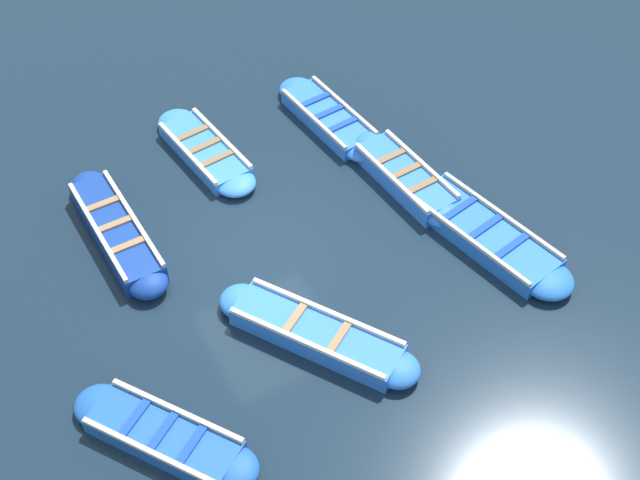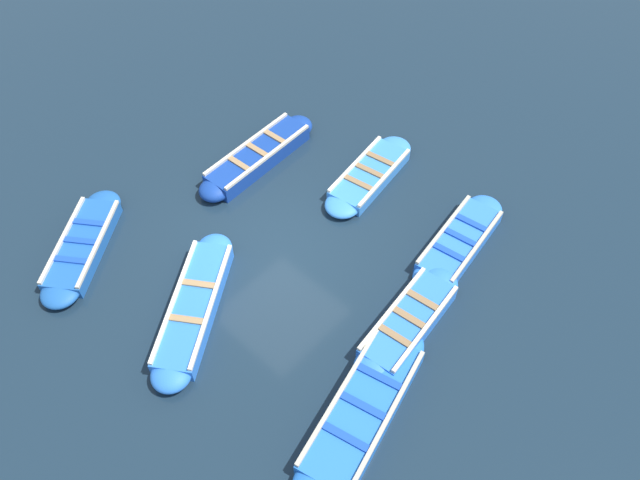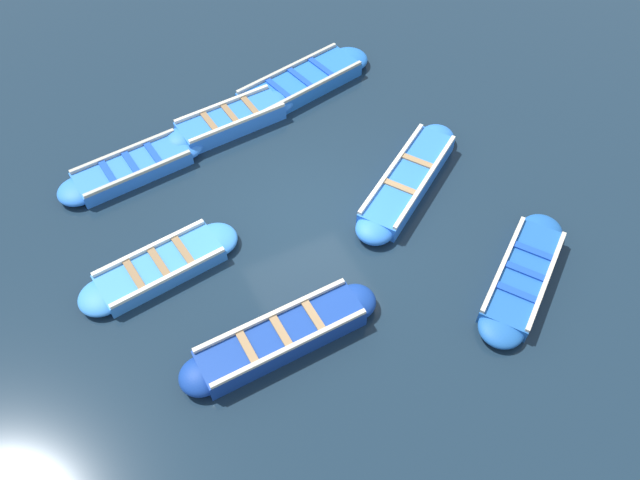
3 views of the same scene
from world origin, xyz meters
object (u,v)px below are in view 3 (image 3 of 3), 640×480
object	(u,v)px
boat_mid_row	(523,276)
boat_stern_in	(282,337)
boat_inner_gap	(408,180)
boat_tucked	(161,267)
boat_drifting	(133,168)
boat_near_quay	(231,120)
boat_outer_right	(300,84)

from	to	relation	value
boat_mid_row	boat_stern_in	size ratio (longest dim) A/B	0.85
boat_stern_in	boat_inner_gap	world-z (taller)	boat_stern_in
boat_tucked	boat_drifting	size ratio (longest dim) A/B	0.98
boat_near_quay	boat_stern_in	size ratio (longest dim) A/B	0.88
boat_tucked	boat_stern_in	bearing A→B (deg)	-59.87
boat_outer_right	boat_inner_gap	bearing A→B (deg)	-81.07
boat_stern_in	boat_inner_gap	distance (m)	4.47
boat_tucked	boat_mid_row	distance (m)	6.70
boat_near_quay	boat_mid_row	world-z (taller)	boat_near_quay
boat_mid_row	boat_near_quay	bearing A→B (deg)	116.58
boat_tucked	boat_near_quay	size ratio (longest dim) A/B	1.00
boat_inner_gap	boat_tucked	bearing A→B (deg)	178.06
boat_outer_right	boat_stern_in	xyz separation A→B (m)	(-3.27, -6.11, 0.03)
boat_outer_right	boat_drifting	size ratio (longest dim) A/B	1.25
boat_tucked	boat_outer_right	distance (m)	5.96
boat_outer_right	boat_mid_row	bearing A→B (deg)	-79.96
boat_near_quay	boat_drifting	size ratio (longest dim) A/B	0.98
boat_near_quay	boat_mid_row	size ratio (longest dim) A/B	1.03
boat_drifting	boat_stern_in	bearing A→B (deg)	-77.71
boat_mid_row	boat_stern_in	xyz separation A→B (m)	(-4.50, 0.80, 0.05)
boat_near_quay	boat_stern_in	world-z (taller)	boat_stern_in
boat_stern_in	boat_inner_gap	bearing A→B (deg)	29.62
boat_mid_row	boat_outer_right	bearing A→B (deg)	100.04
boat_tucked	boat_mid_row	bearing A→B (deg)	-28.49
boat_near_quay	boat_inner_gap	world-z (taller)	boat_near_quay
boat_tucked	boat_outer_right	size ratio (longest dim) A/B	0.79
boat_near_quay	boat_tucked	bearing A→B (deg)	-129.81
boat_mid_row	boat_drifting	world-z (taller)	same
boat_drifting	boat_inner_gap	bearing A→B (deg)	-30.45
boat_tucked	boat_near_quay	bearing A→B (deg)	50.19
boat_drifting	boat_tucked	bearing A→B (deg)	-95.45
boat_tucked	boat_drifting	xyz separation A→B (m)	(0.26, 2.77, 0.01)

